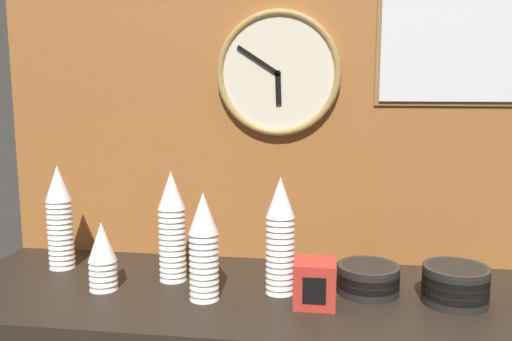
# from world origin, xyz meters

# --- Properties ---
(ground_plane) EXTENTS (1.60, 0.56, 0.04)m
(ground_plane) POSITION_xyz_m (0.00, 0.00, -0.02)
(ground_plane) COLOR black
(wall_tiled_back) EXTENTS (1.60, 0.03, 1.05)m
(wall_tiled_back) POSITION_xyz_m (0.00, 0.27, 0.53)
(wall_tiled_back) COLOR #A3602D
(wall_tiled_back) RESTS_ON ground_plane
(cup_stack_left) EXTENTS (0.07, 0.07, 0.18)m
(cup_stack_left) POSITION_xyz_m (-0.40, -0.05, 0.09)
(cup_stack_left) COLOR white
(cup_stack_left) RESTS_ON ground_plane
(cup_stack_center) EXTENTS (0.07, 0.07, 0.26)m
(cup_stack_center) POSITION_xyz_m (-0.13, -0.08, 0.13)
(cup_stack_center) COLOR white
(cup_stack_center) RESTS_ON ground_plane
(cup_stack_far_left) EXTENTS (0.07, 0.07, 0.29)m
(cup_stack_far_left) POSITION_xyz_m (-0.58, 0.09, 0.15)
(cup_stack_far_left) COLOR white
(cup_stack_far_left) RESTS_ON ground_plane
(cup_stack_center_left) EXTENTS (0.07, 0.07, 0.29)m
(cup_stack_center_left) POSITION_xyz_m (-0.24, 0.04, 0.15)
(cup_stack_center_left) COLOR white
(cup_stack_center_left) RESTS_ON ground_plane
(cup_stack_center_right) EXTENTS (0.07, 0.07, 0.29)m
(cup_stack_center_right) POSITION_xyz_m (0.05, -0.01, 0.15)
(cup_stack_center_right) COLOR white
(cup_stack_center_right) RESTS_ON ground_plane
(bowl_stack_far_right) EXTENTS (0.16, 0.16, 0.09)m
(bowl_stack_far_right) POSITION_xyz_m (0.47, -0.02, 0.05)
(bowl_stack_far_right) COLOR black
(bowl_stack_far_right) RESTS_ON ground_plane
(bowl_stack_right) EXTENTS (0.16, 0.16, 0.07)m
(bowl_stack_right) POSITION_xyz_m (0.27, 0.02, 0.04)
(bowl_stack_right) COLOR black
(bowl_stack_right) RESTS_ON ground_plane
(wall_clock) EXTENTS (0.35, 0.03, 0.35)m
(wall_clock) POSITION_xyz_m (0.02, 0.23, 0.55)
(wall_clock) COLOR beige
(menu_board) EXTENTS (0.46, 0.01, 0.45)m
(menu_board) POSITION_xyz_m (0.52, 0.24, 0.69)
(menu_board) COLOR olive
(napkin_dispenser) EXTENTS (0.10, 0.10, 0.11)m
(napkin_dispenser) POSITION_xyz_m (0.14, -0.08, 0.05)
(napkin_dispenser) COLOR red
(napkin_dispenser) RESTS_ON ground_plane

